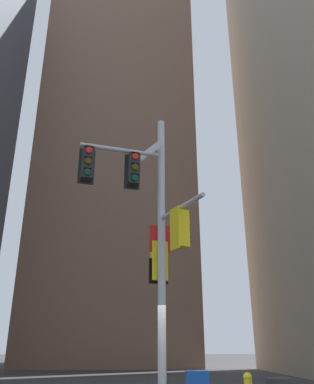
% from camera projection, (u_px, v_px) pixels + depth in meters
% --- Properties ---
extents(building_mid_block, '(12.74, 12.74, 32.84)m').
position_uv_depth(building_mid_block, '(119.00, 173.00, 36.76)').
color(building_mid_block, brown).
rests_on(building_mid_block, ground).
extents(signal_pole_assembly, '(3.46, 2.68, 8.28)m').
position_uv_depth(signal_pole_assembly, '(149.00, 223.00, 11.34)').
color(signal_pole_assembly, '#B2B2B5').
rests_on(signal_pole_assembly, ground).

